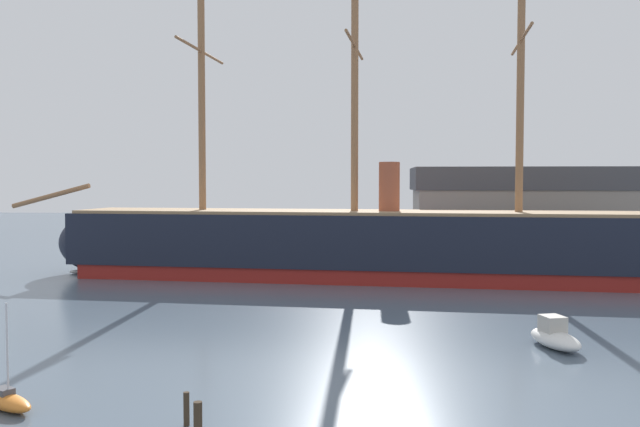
{
  "coord_description": "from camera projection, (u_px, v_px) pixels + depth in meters",
  "views": [
    {
      "loc": [
        4.24,
        -19.12,
        10.42
      ],
      "look_at": [
        -0.03,
        37.18,
        7.75
      ],
      "focal_mm": 37.2,
      "sensor_mm": 36.0,
      "label": 1
    }
  ],
  "objects": [
    {
      "name": "mooring_piling_left_pair",
      "position": [
        186.0,
        409.0,
        28.31
      ],
      "size": [
        0.26,
        0.26,
        1.45
      ],
      "primitive_type": "cylinder",
      "color": "#382B1E",
      "rests_on": "ground"
    },
    {
      "name": "tall_ship",
      "position": [
        354.0,
        243.0,
        70.88
      ],
      "size": [
        74.17,
        17.82,
        35.67
      ],
      "color": "maroon",
      "rests_on": "ground"
    },
    {
      "name": "motorboat_far_right",
      "position": [
        606.0,
        275.0,
        70.31
      ],
      "size": [
        3.19,
        3.93,
        1.54
      ],
      "color": "gray",
      "rests_on": "ground"
    },
    {
      "name": "motorboat_mid_right",
      "position": [
        555.0,
        337.0,
        41.62
      ],
      "size": [
        3.25,
        5.09,
        1.98
      ],
      "color": "silver",
      "rests_on": "ground"
    },
    {
      "name": "dockside_warehouse_right",
      "position": [
        596.0,
        216.0,
        84.91
      ],
      "size": [
        50.37,
        14.61,
        16.78
      ],
      "color": "#565659",
      "rests_on": "ground"
    },
    {
      "name": "dinghy_far_left",
      "position": [
        78.0,
        272.0,
        75.53
      ],
      "size": [
        2.06,
        1.33,
        0.45
      ],
      "color": "silver",
      "rests_on": "ground"
    },
    {
      "name": "sailboat_foreground_left",
      "position": [
        6.0,
        400.0,
        30.4
      ],
      "size": [
        3.8,
        3.0,
        4.93
      ],
      "color": "orange",
      "rests_on": "ground"
    },
    {
      "name": "motorboat_distant_centre",
      "position": [
        335.0,
        259.0,
        85.78
      ],
      "size": [
        3.21,
        3.18,
        1.34
      ],
      "color": "#7FB2D6",
      "rests_on": "ground"
    }
  ]
}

